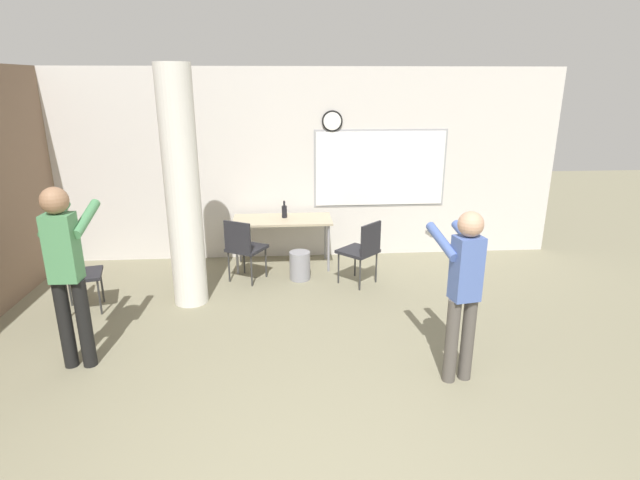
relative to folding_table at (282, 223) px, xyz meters
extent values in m
cube|color=silver|center=(0.17, 0.50, 0.74)|extent=(8.00, 0.12, 2.80)
cylinder|color=black|center=(0.75, 0.43, 1.39)|extent=(0.30, 0.03, 0.30)
cylinder|color=white|center=(0.75, 0.41, 1.39)|extent=(0.25, 0.01, 0.25)
cube|color=#99999E|center=(1.48, 0.44, 0.69)|extent=(1.99, 0.01, 1.16)
cube|color=white|center=(1.48, 0.43, 0.69)|extent=(1.93, 0.02, 1.10)
cylinder|color=silver|center=(-1.14, -1.16, 0.74)|extent=(0.40, 0.40, 2.80)
cube|color=tan|center=(0.00, 0.00, 0.04)|extent=(1.41, 0.64, 0.03)
cylinder|color=gray|center=(-0.64, -0.26, -0.32)|extent=(0.04, 0.04, 0.69)
cylinder|color=gray|center=(0.64, -0.26, -0.32)|extent=(0.04, 0.04, 0.69)
cylinder|color=gray|center=(-0.64, 0.26, -0.32)|extent=(0.04, 0.04, 0.69)
cylinder|color=gray|center=(0.64, 0.26, -0.32)|extent=(0.04, 0.04, 0.69)
cylinder|color=black|center=(0.03, 0.07, 0.14)|extent=(0.08, 0.08, 0.17)
cylinder|color=black|center=(0.03, 0.07, 0.27)|extent=(0.03, 0.03, 0.07)
cylinder|color=gray|center=(0.23, -0.52, -0.47)|extent=(0.28, 0.28, 0.39)
cube|color=#232328|center=(-0.49, -0.48, -0.21)|extent=(0.60, 0.60, 0.04)
cube|color=#232328|center=(-0.59, -0.66, 0.01)|extent=(0.36, 0.22, 0.40)
cylinder|color=#333333|center=(-0.24, -0.41, -0.45)|extent=(0.02, 0.02, 0.43)
cylinder|color=#333333|center=(-0.55, -0.23, -0.45)|extent=(0.02, 0.02, 0.43)
cylinder|color=#333333|center=(-0.42, -0.73, -0.45)|extent=(0.02, 0.02, 0.43)
cylinder|color=#333333|center=(-0.73, -0.55, -0.45)|extent=(0.02, 0.02, 0.43)
cube|color=#232328|center=(-2.35, -1.31, -0.21)|extent=(0.53, 0.53, 0.04)
cube|color=#232328|center=(-2.55, -1.36, 0.01)|extent=(0.13, 0.39, 0.40)
cylinder|color=#333333|center=(-2.13, -1.44, -0.45)|extent=(0.02, 0.02, 0.43)
cylinder|color=#333333|center=(-2.22, -1.09, -0.45)|extent=(0.02, 0.02, 0.43)
cylinder|color=#333333|center=(-2.48, -1.53, -0.45)|extent=(0.02, 0.02, 0.43)
cylinder|color=#333333|center=(-2.57, -1.18, -0.45)|extent=(0.02, 0.02, 0.43)
cube|color=#232328|center=(0.99, -0.72, -0.21)|extent=(0.62, 0.62, 0.04)
cube|color=#232328|center=(1.13, -0.86, 0.01)|extent=(0.31, 0.30, 0.40)
cylinder|color=#333333|center=(1.00, -0.46, -0.45)|extent=(0.02, 0.02, 0.43)
cylinder|color=#333333|center=(0.74, -0.71, -0.45)|extent=(0.02, 0.02, 0.43)
cylinder|color=#333333|center=(1.25, -0.72, -0.45)|extent=(0.02, 0.02, 0.43)
cylinder|color=#333333|center=(0.99, -0.97, -0.45)|extent=(0.02, 0.02, 0.43)
cylinder|color=black|center=(-1.86, -2.55, -0.22)|extent=(0.13, 0.13, 0.88)
cylinder|color=black|center=(-2.04, -2.55, -0.22)|extent=(0.13, 0.13, 0.88)
cube|color=#4C8C59|center=(-1.95, -2.55, 0.53)|extent=(0.26, 0.21, 0.62)
sphere|color=#997051|center=(-1.95, -2.55, 0.96)|extent=(0.24, 0.24, 0.24)
cylinder|color=#4C8C59|center=(-1.80, -2.31, 0.73)|extent=(0.10, 0.55, 0.25)
cylinder|color=#4C8C59|center=(-2.09, -2.30, 0.73)|extent=(0.10, 0.55, 0.25)
cylinder|color=#514C47|center=(1.64, -3.03, -0.26)|extent=(0.12, 0.12, 0.80)
cylinder|color=#514C47|center=(1.49, -3.06, -0.26)|extent=(0.12, 0.12, 0.80)
cube|color=#4C66AD|center=(1.57, -3.05, 0.42)|extent=(0.26, 0.22, 0.57)
sphere|color=tan|center=(1.57, -3.05, 0.81)|extent=(0.22, 0.22, 0.22)
cylinder|color=#4C66AD|center=(1.65, -2.80, 0.60)|extent=(0.17, 0.51, 0.23)
cylinder|color=#4C66AD|center=(1.40, -2.84, 0.60)|extent=(0.17, 0.51, 0.23)
cube|color=white|center=(1.36, -2.62, 0.61)|extent=(0.06, 0.13, 0.04)
camera|label=1|loc=(0.02, -6.91, 1.95)|focal=28.00mm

